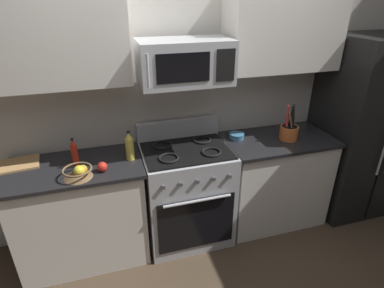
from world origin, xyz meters
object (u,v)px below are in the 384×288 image
Objects in this scene: refrigerator at (360,129)px; cutting_board at (17,164)px; microwave at (185,62)px; apple_loose at (102,167)px; bottle_hot_sauce at (74,153)px; prep_bowl at (237,136)px; fruit_basket at (79,172)px; range_oven at (187,193)px; bottle_oil at (130,147)px; utensil_crock at (289,131)px.

refrigerator is 3.15m from cutting_board.
microwave reaches higher than apple_loose.
bottle_hot_sauce is (-0.20, 0.17, 0.06)m from apple_loose.
bottle_hot_sauce is 1.41m from prep_bowl.
bottle_hot_sauce is (-0.03, 0.21, 0.06)m from fruit_basket.
cutting_board is (-1.34, 0.12, -0.74)m from microwave.
microwave is at bearing 178.63° from refrigerator.
range_oven is 1.42m from cutting_board.
refrigerator is 8.45× the size of fruit_basket.
range_oven is 1.04m from bottle_hot_sauce.
microwave reaches higher than range_oven.
bottle_oil reaches higher than fruit_basket.
utensil_crock is at bearing 3.60° from apple_loose.
fruit_basket is at bearing -34.92° from cutting_board.
refrigerator is 2.51m from apple_loose.
bottle_hot_sauce is at bearing 179.10° from refrigerator.
utensil_crock is at bearing -178.47° from refrigerator.
bottle_oil is (-0.47, -0.04, -0.63)m from microwave.
refrigerator is at bearing -0.12° from bottle_oil.
microwave is at bearing 90.08° from range_oven.
utensil_crock is at bearing -2.34° from range_oven.
bottle_hot_sauce is at bearing 178.39° from range_oven.
prep_bowl is at bearing 6.80° from bottle_oil.
refrigerator is at bearing -0.90° from bottle_hot_sauce.
range_oven is 0.70m from prep_bowl.
apple_loose is 0.70m from cutting_board.
bottle_hot_sauce is at bearing 139.00° from apple_loose.
fruit_basket is 0.17m from apple_loose.
refrigerator is 8.00× the size of bottle_hot_sauce.
range_oven is 1.86m from refrigerator.
refrigerator is (1.81, -0.02, 0.43)m from range_oven.
bottle_hot_sauce reaches higher than cutting_board.
range_oven is at bearing 177.66° from utensil_crock.
range_oven reaches higher than apple_loose.
fruit_basket is 0.95× the size of bottle_hot_sauce.
bottle_oil reaches higher than cutting_board.
refrigerator is 5.23× the size of utensil_crock.
utensil_crock is (-0.84, -0.02, 0.09)m from refrigerator.
range_oven is 0.60× the size of refrigerator.
apple_loose is (-0.70, -0.14, 0.47)m from range_oven.
fruit_basket is 2.75× the size of apple_loose.
prep_bowl is (1.85, -0.04, 0.02)m from cutting_board.
microwave is 1.18m from utensil_crock.
bottle_oil reaches higher than range_oven.
bottle_hot_sauce is at bearing 174.91° from bottle_oil.
microwave is 2.22× the size of cutting_board.
refrigerator reaches higher than utensil_crock.
bottle_hot_sauce is at bearing 178.01° from utensil_crock.
utensil_crock reaches higher than fruit_basket.
apple_loose is at bearing -168.37° from prep_bowl.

